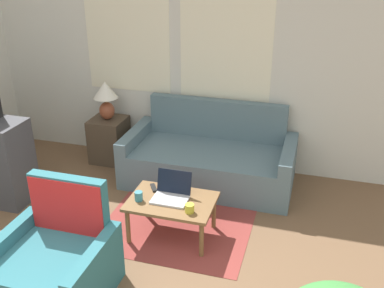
% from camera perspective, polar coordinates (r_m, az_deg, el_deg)
% --- Properties ---
extents(wall_back, '(5.97, 0.06, 2.60)m').
position_cam_1_polar(wall_back, '(5.59, -1.33, 10.37)').
color(wall_back, silver).
rests_on(wall_back, ground_plane).
extents(rug, '(1.49, 2.08, 0.01)m').
position_cam_1_polar(rug, '(5.00, -0.44, -7.75)').
color(rug, brown).
rests_on(rug, ground_plane).
extents(couch, '(1.98, 0.94, 0.91)m').
position_cam_1_polar(couch, '(5.38, 2.31, -2.00)').
color(couch, slate).
rests_on(couch, ground_plane).
extents(armchair, '(0.88, 0.81, 0.93)m').
position_cam_1_polar(armchair, '(3.92, -16.85, -14.48)').
color(armchair, '#2D6B75').
rests_on(armchair, ground_plane).
extents(side_table, '(0.43, 0.43, 0.58)m').
position_cam_1_polar(side_table, '(5.97, -10.45, 0.55)').
color(side_table, '#4C3D2D').
rests_on(side_table, ground_plane).
extents(table_lamp, '(0.31, 0.31, 0.49)m').
position_cam_1_polar(table_lamp, '(5.75, -10.90, 5.97)').
color(table_lamp, brown).
rests_on(table_lamp, side_table).
extents(coffee_table, '(0.83, 0.57, 0.40)m').
position_cam_1_polar(coffee_table, '(4.36, -2.59, -7.68)').
color(coffee_table, brown).
rests_on(coffee_table, ground_plane).
extents(laptop, '(0.34, 0.30, 0.24)m').
position_cam_1_polar(laptop, '(4.35, -2.62, -6.22)').
color(laptop, '#B7B7BC').
rests_on(laptop, coffee_table).
extents(cup_navy, '(0.08, 0.08, 0.09)m').
position_cam_1_polar(cup_navy, '(4.34, -6.79, -6.59)').
color(cup_navy, teal).
rests_on(cup_navy, coffee_table).
extents(cup_yellow, '(0.09, 0.09, 0.08)m').
position_cam_1_polar(cup_yellow, '(4.14, -0.31, -8.17)').
color(cup_yellow, gold).
rests_on(cup_yellow, coffee_table).
extents(tv_remote, '(0.12, 0.15, 0.02)m').
position_cam_1_polar(tv_remote, '(4.53, -4.89, -5.56)').
color(tv_remote, black).
rests_on(tv_remote, coffee_table).
extents(cat_black, '(0.41, 0.41, 0.20)m').
position_cam_1_polar(cat_black, '(4.66, -23.16, -11.21)').
color(cat_black, '#B7AD9E').
rests_on(cat_black, ground_plane).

